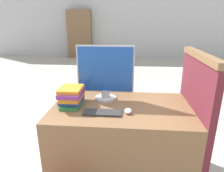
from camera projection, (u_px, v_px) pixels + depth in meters
The scene contains 8 objects.
wall_back at pixel (128, 21), 7.69m from camera, with size 12.00×0.06×2.80m.
desk at pixel (121, 142), 1.85m from camera, with size 1.20×0.74×0.72m.
carrel_divider at pixel (193, 120), 1.74m from camera, with size 0.07×0.79×1.19m.
monitor at pixel (105, 73), 1.82m from camera, with size 0.52×0.20×0.51m.
keyboard at pixel (102, 113), 1.60m from camera, with size 0.31×0.11×0.02m.
mouse at pixel (128, 111), 1.60m from camera, with size 0.06×0.08×0.04m.
book_stack at pixel (72, 96), 1.74m from camera, with size 0.19×0.29×0.17m.
bookshelf_far at pixel (80, 34), 7.77m from camera, with size 0.92×0.32×1.80m.
Camera 1 is at (0.05, -1.22, 1.44)m, focal length 32.00 mm.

